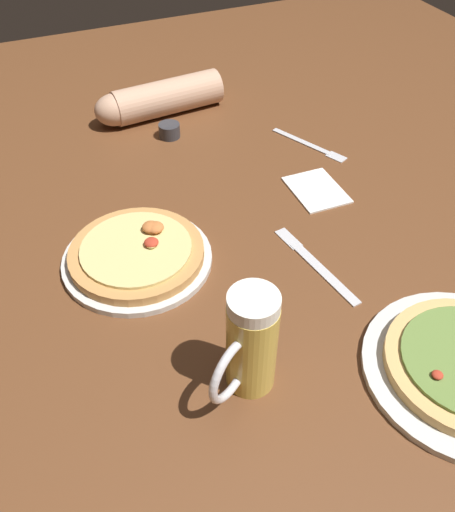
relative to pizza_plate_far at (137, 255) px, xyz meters
name	(u,v)px	position (x,y,z in m)	size (l,w,h in m)	color
ground_plane	(228,270)	(0.15, -0.07, -0.03)	(2.40, 2.40, 0.03)	brown
pizza_plate_far	(137,255)	(0.00, 0.00, 0.00)	(0.27, 0.27, 0.05)	silver
beer_mug_amber	(250,345)	(0.08, -0.31, 0.07)	(0.12, 0.09, 0.18)	gold
ramekin_sauce	(169,130)	(0.19, 0.39, 0.00)	(0.05, 0.05, 0.03)	#333338
napkin_folded	(317,189)	(0.41, 0.06, -0.01)	(0.10, 0.13, 0.01)	white
fork_left	(310,145)	(0.48, 0.22, -0.01)	(0.10, 0.19, 0.01)	silver
knife_right	(315,263)	(0.29, -0.13, -0.01)	(0.05, 0.23, 0.01)	silver
diner_arm	(156,100)	(0.19, 0.50, 0.03)	(0.33, 0.11, 0.09)	tan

